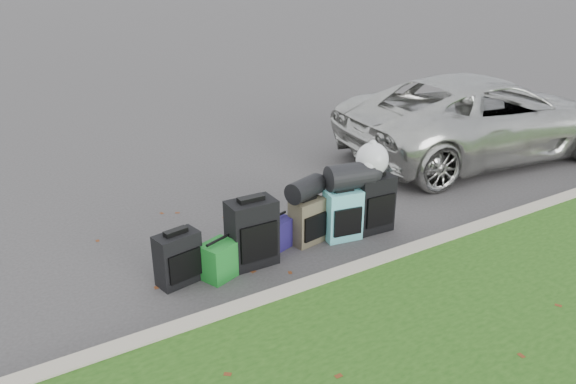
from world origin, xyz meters
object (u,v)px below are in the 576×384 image
suitcase_teal (343,215)px  tote_navy (277,233)px  suv (483,116)px  tote_green (219,260)px  suitcase_large_black_right (373,204)px  suitcase_olive (307,221)px  suitcase_large_black_left (252,233)px  suitcase_small_black (178,258)px

suitcase_teal → tote_navy: (-0.76, 0.21, -0.13)m
suv → tote_green: size_ratio=12.42×
suitcase_large_black_right → tote_navy: suitcase_large_black_right is taller
suitcase_olive → suitcase_teal: (0.40, -0.13, 0.03)m
suitcase_olive → tote_green: bearing=178.6°
suitcase_teal → suv: bearing=28.2°
suitcase_olive → suitcase_large_black_left: bearing=178.0°
suitcase_large_black_right → tote_green: (-2.03, -0.03, -0.15)m
suitcase_olive → suitcase_teal: suitcase_teal is taller
suitcase_teal → tote_navy: size_ratio=1.73×
suitcase_large_black_left → tote_navy: (0.41, 0.19, -0.19)m
suv → suitcase_olive: (-4.13, -1.09, -0.40)m
suitcase_teal → suitcase_large_black_right: size_ratio=0.86×
suitcase_teal → tote_green: size_ratio=1.55×
suitcase_small_black → suitcase_olive: suitcase_small_black is taller
suv → tote_navy: 4.62m
tote_green → suitcase_olive: bearing=-11.9°
suv → suitcase_large_black_left: bearing=110.6°
suitcase_small_black → suitcase_olive: size_ratio=1.02×
suitcase_olive → suitcase_large_black_right: size_ratio=0.77×
suitcase_large_black_right → tote_navy: 1.23m
suitcase_small_black → suitcase_large_black_left: bearing=-14.3°
suitcase_small_black → suitcase_large_black_left: 0.82m
tote_green → tote_navy: tote_green is taller
suitcase_teal → suitcase_large_black_right: 0.44m
suitcase_olive → tote_green: (-1.19, -0.17, -0.07)m
suitcase_olive → tote_green: 1.20m
tote_green → tote_navy: size_ratio=1.11×
tote_green → suitcase_large_black_right: bearing=-19.3°
suitcase_small_black → suitcase_large_black_left: suitcase_large_black_left is taller
suitcase_teal → tote_navy: 0.79m
suitcase_large_black_left → tote_green: size_ratio=1.90×
tote_green → tote_navy: bearing=-3.2°
suitcase_olive → tote_green: size_ratio=1.38×
tote_green → suitcase_large_black_left: bearing=-10.9°
suitcase_large_black_left → suitcase_olive: size_ratio=1.37×
suitcase_small_black → suitcase_large_black_left: (0.81, -0.05, 0.09)m
suitcase_small_black → tote_green: 0.41m
suitcase_large_black_left → tote_green: suitcase_large_black_left is taller
suitcase_large_black_left → suitcase_teal: (1.17, -0.03, -0.07)m
suitcase_teal → tote_green: (-1.59, -0.04, -0.11)m
suitcase_olive → suitcase_teal: size_ratio=0.89×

